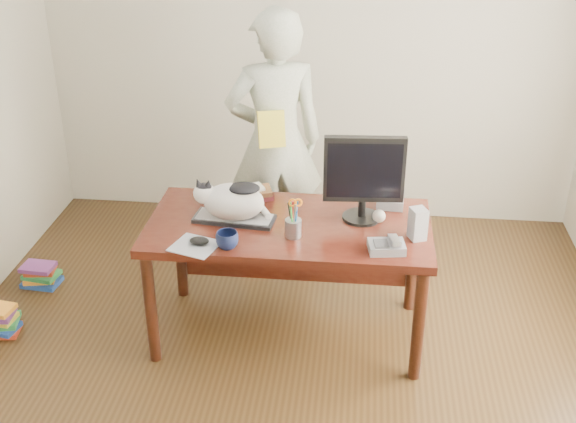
{
  "coord_description": "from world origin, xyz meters",
  "views": [
    {
      "loc": [
        0.38,
        -2.98,
        2.66
      ],
      "look_at": [
        0.0,
        0.55,
        0.85
      ],
      "focal_mm": 45.0,
      "sensor_mm": 36.0,
      "label": 1
    }
  ],
  "objects_px": {
    "cat": "(231,200)",
    "pen_cup": "(293,226)",
    "book_stack": "(254,193)",
    "book_pile_b": "(41,275)",
    "desk": "(290,239)",
    "keyboard": "(234,218)",
    "calculator": "(391,199)",
    "speaker": "(418,224)",
    "baseball": "(379,216)",
    "phone": "(387,246)",
    "monitor": "(364,174)",
    "mouse": "(199,241)",
    "person": "(275,142)",
    "coffee_mug": "(227,240)"
  },
  "relations": [
    {
      "from": "cat",
      "to": "pen_cup",
      "type": "xyz_separation_m",
      "value": [
        0.37,
        -0.15,
        -0.07
      ]
    },
    {
      "from": "book_stack",
      "to": "book_pile_b",
      "type": "bearing_deg",
      "value": 155.98
    },
    {
      "from": "desk",
      "to": "pen_cup",
      "type": "bearing_deg",
      "value": -80.07
    },
    {
      "from": "keyboard",
      "to": "cat",
      "type": "height_order",
      "value": "cat"
    },
    {
      "from": "book_stack",
      "to": "calculator",
      "type": "height_order",
      "value": "book_stack"
    },
    {
      "from": "cat",
      "to": "speaker",
      "type": "xyz_separation_m",
      "value": [
        1.04,
        -0.1,
        -0.04
      ]
    },
    {
      "from": "baseball",
      "to": "phone",
      "type": "bearing_deg",
      "value": -82.3
    },
    {
      "from": "phone",
      "to": "baseball",
      "type": "bearing_deg",
      "value": 89.55
    },
    {
      "from": "keyboard",
      "to": "baseball",
      "type": "height_order",
      "value": "baseball"
    },
    {
      "from": "monitor",
      "to": "book_pile_b",
      "type": "bearing_deg",
      "value": 168.81
    },
    {
      "from": "monitor",
      "to": "calculator",
      "type": "bearing_deg",
      "value": 49.96
    },
    {
      "from": "baseball",
      "to": "book_pile_b",
      "type": "bearing_deg",
      "value": 172.76
    },
    {
      "from": "desk",
      "to": "calculator",
      "type": "bearing_deg",
      "value": 22.03
    },
    {
      "from": "keyboard",
      "to": "mouse",
      "type": "height_order",
      "value": "mouse"
    },
    {
      "from": "desk",
      "to": "phone",
      "type": "height_order",
      "value": "phone"
    },
    {
      "from": "baseball",
      "to": "pen_cup",
      "type": "bearing_deg",
      "value": -155.16
    },
    {
      "from": "monitor",
      "to": "cat",
      "type": "bearing_deg",
      "value": -177.57
    },
    {
      "from": "phone",
      "to": "calculator",
      "type": "bearing_deg",
      "value": 79.06
    },
    {
      "from": "phone",
      "to": "person",
      "type": "relative_size",
      "value": 0.12
    },
    {
      "from": "pen_cup",
      "to": "baseball",
      "type": "distance_m",
      "value": 0.51
    },
    {
      "from": "coffee_mug",
      "to": "book_pile_b",
      "type": "xyz_separation_m",
      "value": [
        -1.43,
        0.66,
        -0.73
      ]
    },
    {
      "from": "cat",
      "to": "person",
      "type": "relative_size",
      "value": 0.25
    },
    {
      "from": "cat",
      "to": "speaker",
      "type": "bearing_deg",
      "value": 0.64
    },
    {
      "from": "pen_cup",
      "to": "speaker",
      "type": "relative_size",
      "value": 1.29
    },
    {
      "from": "book_stack",
      "to": "calculator",
      "type": "relative_size",
      "value": 1.17
    },
    {
      "from": "coffee_mug",
      "to": "book_pile_b",
      "type": "bearing_deg",
      "value": 155.02
    },
    {
      "from": "monitor",
      "to": "pen_cup",
      "type": "relative_size",
      "value": 2.2
    },
    {
      "from": "pen_cup",
      "to": "book_stack",
      "type": "relative_size",
      "value": 0.91
    },
    {
      "from": "cat",
      "to": "desk",
      "type": "bearing_deg",
      "value": 19.69
    },
    {
      "from": "baseball",
      "to": "book_pile_b",
      "type": "relative_size",
      "value": 0.29
    },
    {
      "from": "baseball",
      "to": "mouse",
      "type": "bearing_deg",
      "value": -159.18
    },
    {
      "from": "speaker",
      "to": "calculator",
      "type": "height_order",
      "value": "speaker"
    },
    {
      "from": "desk",
      "to": "book_pile_b",
      "type": "distance_m",
      "value": 1.82
    },
    {
      "from": "monitor",
      "to": "phone",
      "type": "height_order",
      "value": "monitor"
    },
    {
      "from": "calculator",
      "to": "keyboard",
      "type": "bearing_deg",
      "value": -156.76
    },
    {
      "from": "book_pile_b",
      "to": "phone",
      "type": "bearing_deg",
      "value": -14.87
    },
    {
      "from": "monitor",
      "to": "book_pile_b",
      "type": "distance_m",
      "value": 2.35
    },
    {
      "from": "cat",
      "to": "pen_cup",
      "type": "bearing_deg",
      "value": -15.7
    },
    {
      "from": "mouse",
      "to": "speaker",
      "type": "relative_size",
      "value": 0.68
    },
    {
      "from": "phone",
      "to": "calculator",
      "type": "xyz_separation_m",
      "value": [
        0.03,
        0.56,
        0.0
      ]
    },
    {
      "from": "keyboard",
      "to": "book_stack",
      "type": "distance_m",
      "value": 0.31
    },
    {
      "from": "mouse",
      "to": "cat",
      "type": "bearing_deg",
      "value": 85.16
    },
    {
      "from": "speaker",
      "to": "book_pile_b",
      "type": "xyz_separation_m",
      "value": [
        -2.43,
        0.45,
        -0.77
      ]
    },
    {
      "from": "keyboard",
      "to": "coffee_mug",
      "type": "height_order",
      "value": "coffee_mug"
    },
    {
      "from": "monitor",
      "to": "pen_cup",
      "type": "xyz_separation_m",
      "value": [
        -0.37,
        -0.23,
        -0.22
      ]
    },
    {
      "from": "desk",
      "to": "person",
      "type": "height_order",
      "value": "person"
    },
    {
      "from": "monitor",
      "to": "phone",
      "type": "bearing_deg",
      "value": -71.34
    },
    {
      "from": "keyboard",
      "to": "person",
      "type": "bearing_deg",
      "value": 87.59
    },
    {
      "from": "cat",
      "to": "coffee_mug",
      "type": "distance_m",
      "value": 0.33
    },
    {
      "from": "speaker",
      "to": "book_stack",
      "type": "bearing_deg",
      "value": 134.58
    }
  ]
}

